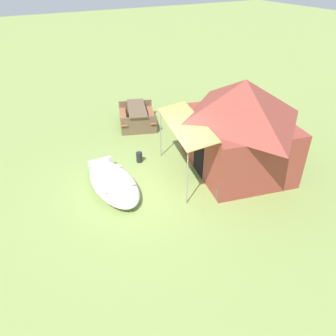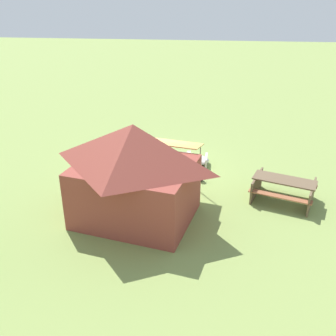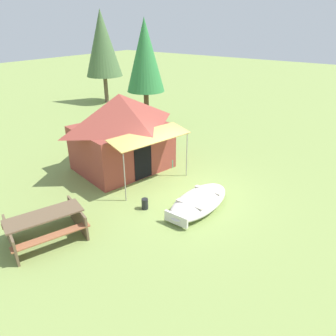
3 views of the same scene
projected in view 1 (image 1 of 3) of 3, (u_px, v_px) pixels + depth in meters
name	position (u px, v px, depth m)	size (l,w,h in m)	color
ground_plane	(147.00, 189.00, 9.90)	(80.00, 80.00, 0.00)	#80974C
beached_rowboat	(113.00, 182.00, 9.82)	(2.71, 1.23, 0.43)	silver
canvas_cabin_tent	(240.00, 125.00, 10.14)	(4.10, 4.32, 2.97)	brown
picnic_table	(137.00, 114.00, 13.47)	(2.32, 1.98, 0.78)	brown
cooler_box	(221.00, 190.00, 9.57)	(0.46, 0.38, 0.34)	#298B65
fuel_can	(139.00, 157.00, 11.16)	(0.21, 0.21, 0.35)	black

